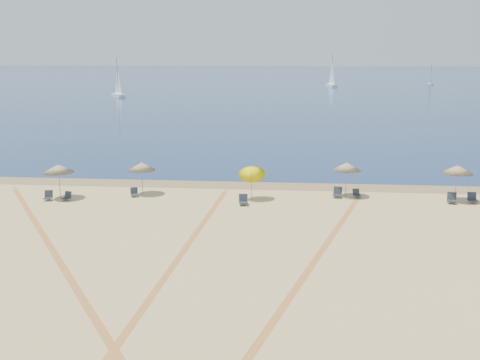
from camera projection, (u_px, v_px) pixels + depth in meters
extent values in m
plane|color=tan|center=(190.00, 344.00, 19.31)|extent=(160.00, 160.00, 0.00)
plane|color=#0C2151|center=(282.00, 77.00, 237.70)|extent=(500.00, 500.00, 0.00)
plane|color=olive|center=(245.00, 185.00, 42.60)|extent=(500.00, 500.00, 0.00)
cylinder|color=gray|center=(59.00, 182.00, 38.51)|extent=(0.05, 0.05, 2.26)
cone|color=beige|center=(58.00, 169.00, 38.29)|extent=(2.14, 2.14, 0.55)
sphere|color=gray|center=(58.00, 164.00, 38.22)|extent=(0.08, 0.08, 0.08)
cylinder|color=gray|center=(142.00, 179.00, 39.68)|extent=(0.05, 0.05, 2.17)
cone|color=beige|center=(142.00, 166.00, 39.47)|extent=(1.98, 1.98, 0.55)
sphere|color=gray|center=(141.00, 162.00, 39.40)|extent=(0.08, 0.08, 0.08)
cylinder|color=gray|center=(251.00, 186.00, 37.71)|extent=(0.05, 1.08, 2.17)
cone|color=#F9E803|center=(252.00, 171.00, 37.94)|extent=(1.87, 1.93, 1.31)
sphere|color=gray|center=(252.00, 167.00, 37.87)|extent=(0.08, 0.08, 0.08)
cylinder|color=gray|center=(346.00, 180.00, 39.07)|extent=(0.05, 0.05, 2.29)
cone|color=beige|center=(347.00, 166.00, 38.84)|extent=(2.02, 2.02, 0.55)
sphere|color=gray|center=(347.00, 162.00, 38.77)|extent=(0.08, 0.08, 0.08)
cylinder|color=gray|center=(456.00, 184.00, 37.79)|extent=(0.05, 0.05, 2.35)
cone|color=beige|center=(458.00, 169.00, 37.55)|extent=(2.09, 2.09, 0.55)
sphere|color=gray|center=(458.00, 165.00, 37.49)|extent=(0.08, 0.08, 0.08)
cube|color=#1C232C|center=(48.00, 198.00, 38.01)|extent=(0.63, 0.63, 0.05)
cube|color=#1C232C|center=(49.00, 194.00, 38.22)|extent=(0.58, 0.29, 0.49)
cylinder|color=#A5A5AD|center=(44.00, 200.00, 37.82)|extent=(0.02, 0.02, 0.18)
cylinder|color=#A5A5AD|center=(50.00, 200.00, 37.85)|extent=(0.02, 0.02, 0.18)
cube|color=#1C232C|center=(66.00, 198.00, 37.97)|extent=(0.62, 0.62, 0.05)
cube|color=#1C232C|center=(68.00, 194.00, 38.15)|extent=(0.54, 0.31, 0.45)
cylinder|color=#A5A5AD|center=(63.00, 200.00, 37.88)|extent=(0.02, 0.02, 0.17)
cylinder|color=#A5A5AD|center=(67.00, 201.00, 37.74)|extent=(0.02, 0.02, 0.17)
cube|color=#1C232C|center=(134.00, 194.00, 39.04)|extent=(0.66, 0.66, 0.05)
cube|color=#1C232C|center=(134.00, 191.00, 39.22)|extent=(0.54, 0.36, 0.46)
cylinder|color=#A5A5AD|center=(131.00, 196.00, 38.82)|extent=(0.02, 0.02, 0.17)
cylinder|color=#A5A5AD|center=(137.00, 196.00, 38.93)|extent=(0.02, 0.02, 0.17)
cube|color=#1C232C|center=(244.00, 203.00, 36.81)|extent=(0.67, 0.67, 0.05)
cube|color=#1C232C|center=(243.00, 198.00, 37.04)|extent=(0.61, 0.30, 0.52)
cylinder|color=#A5A5AD|center=(240.00, 205.00, 36.61)|extent=(0.03, 0.03, 0.19)
cylinder|color=#A5A5AD|center=(247.00, 205.00, 36.64)|extent=(0.03, 0.03, 0.19)
cube|color=#1C232C|center=(337.00, 195.00, 38.75)|extent=(0.72, 0.72, 0.05)
cube|color=#1C232C|center=(338.00, 190.00, 38.97)|extent=(0.64, 0.34, 0.54)
cylinder|color=#A5A5AD|center=(334.00, 197.00, 38.63)|extent=(0.03, 0.03, 0.20)
cylinder|color=#A5A5AD|center=(341.00, 197.00, 38.49)|extent=(0.03, 0.03, 0.20)
cube|color=#1C232C|center=(357.00, 195.00, 38.80)|extent=(0.59, 0.59, 0.04)
cube|color=#1C232C|center=(356.00, 192.00, 38.99)|extent=(0.51, 0.29, 0.43)
cylinder|color=#A5A5AD|center=(355.00, 197.00, 38.62)|extent=(0.02, 0.02, 0.16)
cylinder|color=#A5A5AD|center=(360.00, 197.00, 38.68)|extent=(0.02, 0.02, 0.16)
cube|color=#1C232C|center=(452.00, 201.00, 37.23)|extent=(0.72, 0.72, 0.05)
cube|color=#1C232C|center=(452.00, 196.00, 37.44)|extent=(0.64, 0.35, 0.54)
cylinder|color=#A5A5AD|center=(449.00, 203.00, 37.11)|extent=(0.03, 0.03, 0.20)
cylinder|color=#A5A5AD|center=(456.00, 203.00, 36.97)|extent=(0.03, 0.03, 0.20)
cube|color=#1C232C|center=(473.00, 200.00, 37.34)|extent=(0.61, 0.61, 0.05)
cube|color=#1C232C|center=(472.00, 196.00, 37.56)|extent=(0.59, 0.25, 0.52)
cylinder|color=#A5A5AD|center=(470.00, 203.00, 37.19)|extent=(0.03, 0.03, 0.19)
cylinder|color=#A5A5AD|center=(477.00, 203.00, 37.12)|extent=(0.03, 0.03, 0.19)
cube|color=white|center=(331.00, 85.00, 167.91)|extent=(3.17, 6.67, 0.71)
cylinder|color=gray|center=(332.00, 70.00, 166.88)|extent=(0.14, 0.14, 9.41)
cube|color=white|center=(118.00, 95.00, 128.71)|extent=(4.62, 5.77, 0.65)
cylinder|color=gray|center=(117.00, 77.00, 127.76)|extent=(0.13, 0.13, 8.67)
cube|color=white|center=(430.00, 84.00, 176.52)|extent=(2.87, 5.24, 0.56)
cylinder|color=gray|center=(431.00, 72.00, 175.71)|extent=(0.11, 0.11, 7.42)
plane|color=tan|center=(176.00, 261.00, 26.92)|extent=(29.57, 29.57, 0.00)
plane|color=tan|center=(182.00, 254.00, 27.98)|extent=(29.57, 29.57, 0.00)
plane|color=tan|center=(306.00, 275.00, 25.33)|extent=(34.65, 34.65, 0.00)
plane|color=tan|center=(311.00, 266.00, 26.33)|extent=(34.65, 34.65, 0.00)
plane|color=tan|center=(50.00, 246.00, 29.07)|extent=(38.83, 38.83, 0.00)
plane|color=tan|center=(46.00, 240.00, 30.01)|extent=(38.83, 38.83, 0.00)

